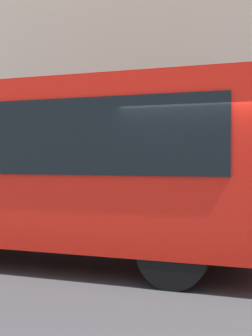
{
  "coord_description": "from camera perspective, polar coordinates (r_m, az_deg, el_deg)",
  "views": [
    {
      "loc": [
        -1.19,
        7.18,
        1.77
      ],
      "look_at": [
        1.53,
        -0.03,
        1.64
      ],
      "focal_mm": 51.63,
      "sensor_mm": 36.0,
      "label": 1
    }
  ],
  "objects": [
    {
      "name": "ground_plane",
      "position": [
        7.49,
        11.19,
        -12.69
      ],
      "size": [
        60.0,
        60.0,
        0.0
      ],
      "primitive_type": "plane",
      "color": "#38383A"
    },
    {
      "name": "red_bus",
      "position": [
        8.83,
        -11.74,
        0.42
      ],
      "size": [
        9.05,
        2.54,
        3.08
      ],
      "color": "red",
      "rests_on": "ground_plane"
    }
  ]
}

